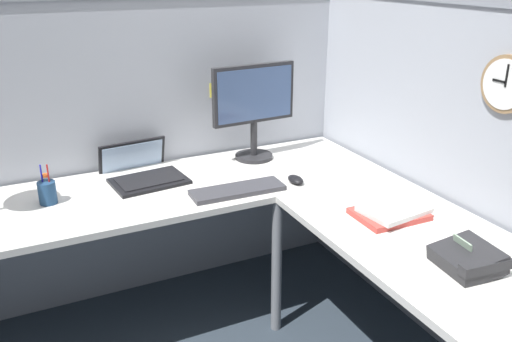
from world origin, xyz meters
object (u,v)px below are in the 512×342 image
(keyboard, at_px, (238,190))
(pen_cup, at_px, (47,192))
(laptop, at_px, (142,172))
(computer_mouse, at_px, (296,180))
(book_stack, at_px, (391,212))
(wall_clock, at_px, (507,84))
(monitor, at_px, (254,105))
(office_phone, at_px, (469,260))

(keyboard, bearing_deg, pen_cup, 164.30)
(laptop, height_order, computer_mouse, laptop)
(keyboard, relative_size, book_stack, 1.45)
(book_stack, height_order, wall_clock, wall_clock)
(keyboard, bearing_deg, computer_mouse, -1.49)
(monitor, height_order, keyboard, monitor)
(laptop, xyz_separation_m, wall_clock, (1.15, -1.05, 0.53))
(computer_mouse, relative_size, wall_clock, 0.47)
(laptop, xyz_separation_m, keyboard, (0.34, -0.38, -0.01))
(pen_cup, bearing_deg, computer_mouse, -13.82)
(laptop, height_order, pen_cup, pen_cup)
(keyboard, relative_size, computer_mouse, 4.13)
(office_phone, bearing_deg, wall_clock, 35.98)
(laptop, relative_size, pen_cup, 2.30)
(book_stack, bearing_deg, laptop, 132.44)
(laptop, bearing_deg, monitor, -0.31)
(pen_cup, distance_m, wall_clock, 1.91)
(computer_mouse, bearing_deg, laptop, 147.95)
(monitor, height_order, office_phone, monitor)
(pen_cup, height_order, wall_clock, wall_clock)
(monitor, bearing_deg, office_phone, -82.29)
(office_phone, bearing_deg, pen_cup, 135.99)
(laptop, distance_m, keyboard, 0.51)
(monitor, bearing_deg, laptop, 179.69)
(laptop, relative_size, book_stack, 1.39)
(office_phone, relative_size, book_stack, 0.75)
(wall_clock, bearing_deg, pen_cup, 150.08)
(computer_mouse, height_order, book_stack, book_stack)
(monitor, bearing_deg, keyboard, -124.90)
(laptop, height_order, keyboard, laptop)
(laptop, bearing_deg, keyboard, -48.03)
(keyboard, bearing_deg, laptop, 133.80)
(office_phone, bearing_deg, book_stack, 86.77)
(book_stack, bearing_deg, wall_clock, -25.90)
(laptop, distance_m, office_phone, 1.54)
(monitor, bearing_deg, wall_clock, -62.46)
(pen_cup, bearing_deg, keyboard, -17.53)
(laptop, distance_m, book_stack, 1.20)
(laptop, xyz_separation_m, office_phone, (0.78, -1.32, 0.01))
(monitor, xyz_separation_m, laptop, (-0.61, 0.00, -0.27))
(monitor, xyz_separation_m, office_phone, (0.18, -1.32, -0.26))
(laptop, height_order, book_stack, laptop)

